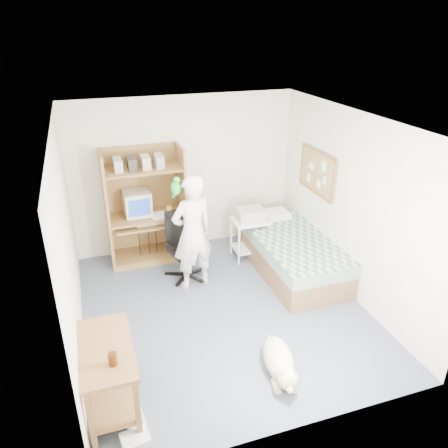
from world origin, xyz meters
name	(u,v)px	position (x,y,z in m)	size (l,w,h in m)	color
floor	(223,309)	(0.00, 0.00, 0.00)	(4.00, 4.00, 0.00)	#444C5C
wall_back	(184,174)	(0.00, 2.00, 1.25)	(3.60, 0.02, 2.50)	silver
wall_right	(351,206)	(1.80, 0.00, 1.25)	(0.02, 4.00, 2.50)	silver
wall_left	(68,246)	(-1.80, 0.00, 1.25)	(0.02, 4.00, 2.50)	silver
ceiling	(223,121)	(0.00, 0.00, 2.50)	(3.60, 4.00, 0.02)	white
computer_hutch	(146,210)	(-0.70, 1.74, 0.82)	(1.20, 0.63, 1.80)	brown
bed	(292,254)	(1.30, 0.62, 0.29)	(1.02, 2.02, 0.66)	brown
side_desk	(108,369)	(-1.55, -1.20, 0.49)	(0.50, 1.00, 0.75)	brown
corkboard	(317,172)	(1.77, 0.90, 1.45)	(0.04, 0.94, 0.66)	olive
office_chair	(184,254)	(-0.28, 1.01, 0.36)	(0.57, 0.57, 1.01)	black
person	(193,233)	(-0.22, 0.70, 0.84)	(0.61, 0.40, 1.68)	white
parrot	(176,187)	(-0.41, 0.72, 1.53)	(0.12, 0.22, 0.34)	#138820
dog	(280,361)	(0.21, -1.30, 0.16)	(0.44, 0.98, 0.37)	beige
printer_cart	(250,232)	(0.84, 1.23, 0.44)	(0.56, 0.45, 0.67)	white
printer	(250,214)	(0.84, 1.23, 0.76)	(0.42, 0.32, 0.18)	#ABABA6
crt_monitor	(137,203)	(-0.82, 1.75, 0.96)	(0.41, 0.44, 0.38)	beige
keyboard	(151,223)	(-0.65, 1.58, 0.67)	(0.45, 0.16, 0.03)	beige
pencil_cup	(169,210)	(-0.35, 1.65, 0.82)	(0.08, 0.08, 0.12)	yellow
drink_glass	(113,359)	(-1.50, -1.44, 0.81)	(0.08, 0.08, 0.12)	#3B1B09
floor_box_a	(136,440)	(-1.40, -1.70, 0.05)	(0.25, 0.20, 0.10)	white
floor_box_b	(135,421)	(-1.38, -1.48, 0.04)	(0.18, 0.22, 0.08)	#BBBCB6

